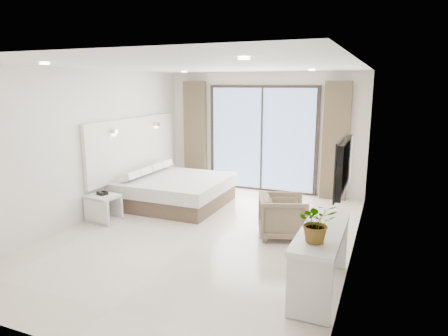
{
  "coord_description": "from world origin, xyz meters",
  "views": [
    {
      "loc": [
        2.68,
        -5.61,
        2.43
      ],
      "look_at": [
        0.17,
        0.4,
        1.06
      ],
      "focal_mm": 32.0,
      "sensor_mm": 36.0,
      "label": 1
    }
  ],
  "objects_px": {
    "nightstand": "(104,208)",
    "console_desk": "(321,247)",
    "bed": "(175,190)",
    "armchair": "(283,214)"
  },
  "relations": [
    {
      "from": "bed",
      "to": "nightstand",
      "type": "bearing_deg",
      "value": -115.5
    },
    {
      "from": "nightstand",
      "to": "armchair",
      "type": "bearing_deg",
      "value": 17.55
    },
    {
      "from": "bed",
      "to": "console_desk",
      "type": "height_order",
      "value": "console_desk"
    },
    {
      "from": "bed",
      "to": "console_desk",
      "type": "distance_m",
      "value": 4.13
    },
    {
      "from": "nightstand",
      "to": "console_desk",
      "type": "bearing_deg",
      "value": -6.08
    },
    {
      "from": "bed",
      "to": "nightstand",
      "type": "relative_size",
      "value": 3.42
    },
    {
      "from": "armchair",
      "to": "bed",
      "type": "bearing_deg",
      "value": 50.25
    },
    {
      "from": "armchair",
      "to": "nightstand",
      "type": "bearing_deg",
      "value": 79.05
    },
    {
      "from": "nightstand",
      "to": "bed",
      "type": "bearing_deg",
      "value": 72.61
    },
    {
      "from": "bed",
      "to": "console_desk",
      "type": "bearing_deg",
      "value": -35.83
    }
  ]
}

